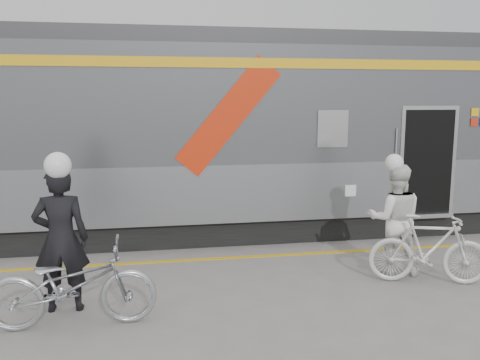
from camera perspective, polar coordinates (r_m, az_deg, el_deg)
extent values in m
plane|color=slate|center=(7.23, 3.27, -13.84)|extent=(90.00, 90.00, 0.00)
cube|color=black|center=(11.44, 6.50, -3.87)|extent=(24.00, 2.70, 0.50)
cube|color=#9EA0A5|center=(11.28, 6.57, 0.08)|extent=(24.00, 3.00, 1.10)
cube|color=#5C5E63|center=(11.14, 6.73, 8.49)|extent=(24.00, 3.00, 2.20)
cube|color=#38383A|center=(11.20, 6.85, 14.90)|extent=(24.00, 2.64, 0.30)
cube|color=gold|center=(9.73, 9.44, 12.75)|extent=(24.00, 0.02, 0.18)
cube|color=red|center=(9.27, -1.35, 7.18)|extent=(1.96, 0.01, 2.19)
cube|color=black|center=(9.79, 10.36, 5.67)|extent=(0.55, 0.02, 0.65)
cube|color=black|center=(10.90, 19.78, 1.93)|extent=(1.05, 0.45, 2.10)
cube|color=silver|center=(10.71, 20.34, 1.78)|extent=(1.20, 0.02, 2.25)
cylinder|color=silver|center=(10.36, 17.04, 1.72)|extent=(0.04, 0.04, 1.40)
cube|color=silver|center=(10.85, 20.14, -3.64)|extent=(1.05, 0.25, 0.06)
cube|color=gold|center=(11.15, 24.88, 6.93)|extent=(0.16, 0.01, 0.16)
cube|color=#B62914|center=(11.16, 24.81, 5.91)|extent=(0.16, 0.01, 0.16)
cube|color=silver|center=(10.08, 12.31, -1.17)|extent=(0.22, 0.01, 0.22)
cube|color=gold|center=(9.21, 0.15, -8.66)|extent=(24.00, 0.12, 0.01)
imported|color=black|center=(7.16, -19.47, -6.29)|extent=(0.72, 0.48, 1.96)
imported|color=#A0A4A8|center=(6.74, -18.31, -11.13)|extent=(2.07, 0.75, 1.08)
imported|color=white|center=(8.59, 16.99, -4.21)|extent=(1.03, 0.91, 1.79)
imported|color=beige|center=(8.35, 20.45, -7.27)|extent=(1.88, 1.03, 1.09)
sphere|color=white|center=(6.95, -19.98, 2.91)|extent=(0.34, 0.34, 0.34)
sphere|color=white|center=(8.41, 17.33, 2.69)|extent=(0.29, 0.29, 0.29)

